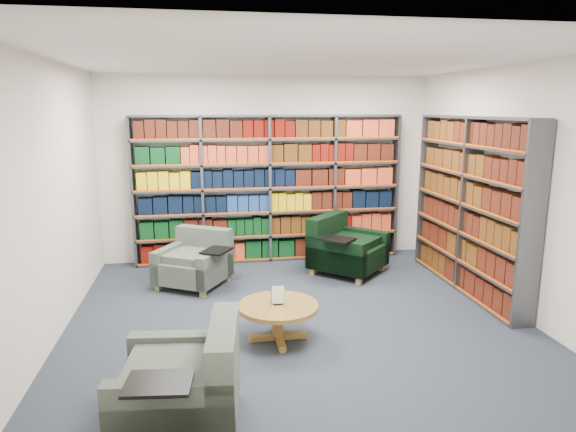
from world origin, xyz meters
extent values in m
cube|color=#1C212E|center=(0.00, 0.00, -0.01)|extent=(5.00, 5.00, 0.01)
cube|color=white|center=(0.00, 0.00, 2.80)|extent=(5.00, 5.00, 0.01)
cube|color=silver|center=(0.00, 2.50, 1.40)|extent=(5.00, 0.01, 2.80)
cube|color=silver|center=(0.00, -2.50, 1.40)|extent=(5.00, 0.01, 2.80)
cube|color=silver|center=(-2.50, 0.00, 1.40)|extent=(0.01, 5.00, 2.80)
cube|color=silver|center=(2.50, 0.00, 1.40)|extent=(0.01, 5.00, 2.80)
cube|color=#47494F|center=(0.00, 2.34, 1.10)|extent=(4.00, 0.28, 2.20)
cube|color=silver|center=(0.00, 2.47, 1.10)|extent=(4.00, 0.02, 2.20)
cube|color=#D84C0A|center=(0.00, 2.21, 1.10)|extent=(4.00, 0.01, 2.20)
cube|color=#540904|center=(0.00, 2.34, 0.18)|extent=(3.88, 0.21, 0.29)
cube|color=black|center=(0.00, 2.34, 0.54)|extent=(3.88, 0.21, 0.29)
cube|color=black|center=(0.00, 2.34, 0.91)|extent=(3.88, 0.21, 0.29)
cube|color=gold|center=(0.00, 2.34, 1.28)|extent=(3.88, 0.21, 0.29)
cube|color=black|center=(0.00, 2.34, 1.64)|extent=(3.88, 0.21, 0.29)
cube|color=#3A1309|center=(0.00, 2.34, 2.01)|extent=(3.88, 0.21, 0.29)
cube|color=#47494F|center=(2.34, 0.60, 1.10)|extent=(0.28, 2.50, 2.20)
cube|color=silver|center=(2.47, 0.60, 1.10)|extent=(0.02, 2.50, 2.20)
cube|color=#D84C0A|center=(2.21, 0.60, 1.10)|extent=(0.02, 2.50, 2.20)
cube|color=#43230A|center=(2.34, 0.60, 0.18)|extent=(0.21, 2.38, 0.29)
cube|color=#3A1309|center=(2.34, 0.60, 0.54)|extent=(0.21, 2.38, 0.29)
cube|color=#3A1309|center=(2.34, 0.60, 0.91)|extent=(0.21, 2.38, 0.29)
cube|color=#43230A|center=(2.34, 0.60, 1.28)|extent=(0.21, 2.38, 0.29)
cube|color=#43230A|center=(2.34, 0.60, 1.64)|extent=(0.21, 2.38, 0.29)
cube|color=#43230A|center=(2.34, 0.60, 2.01)|extent=(0.21, 2.38, 0.29)
cube|color=#09253B|center=(-1.15, 1.30, 0.23)|extent=(1.09, 1.09, 0.28)
cube|color=#09253B|center=(-1.00, 1.56, 0.41)|extent=(0.78, 0.56, 0.64)
cube|color=#09253B|center=(-1.45, 1.47, 0.30)|extent=(0.51, 0.75, 0.43)
cube|color=#09253B|center=(-0.86, 1.13, 0.30)|extent=(0.51, 0.75, 0.43)
cube|color=black|center=(-0.85, 1.06, 0.53)|extent=(0.46, 0.49, 0.02)
cube|color=olive|center=(-1.60, 1.18, 0.04)|extent=(0.08, 0.08, 0.09)
cube|color=olive|center=(-1.04, 0.85, 0.04)|extent=(0.08, 0.08, 0.09)
cube|color=olive|center=(-1.27, 1.74, 0.04)|extent=(0.08, 0.08, 0.09)
cube|color=olive|center=(-0.71, 1.41, 0.04)|extent=(0.08, 0.08, 0.09)
cube|color=black|center=(1.02, 1.49, 0.26)|extent=(1.25, 1.25, 0.31)
cube|color=black|center=(0.77, 1.73, 0.45)|extent=(0.76, 0.77, 0.71)
cube|color=black|center=(0.76, 1.22, 0.33)|extent=(0.73, 0.71, 0.47)
cube|color=black|center=(1.28, 1.76, 0.33)|extent=(0.73, 0.71, 0.47)
cube|color=black|center=(0.76, 1.15, 0.59)|extent=(0.54, 0.54, 0.02)
cube|color=olive|center=(1.03, 0.98, 0.05)|extent=(0.10, 0.10, 0.10)
cube|color=olive|center=(1.53, 1.50, 0.05)|extent=(0.10, 0.10, 0.10)
cube|color=olive|center=(0.50, 1.48, 0.05)|extent=(0.10, 0.10, 0.10)
cube|color=olive|center=(1.01, 2.01, 0.05)|extent=(0.10, 0.10, 0.10)
cube|color=#09253B|center=(-1.22, -1.80, 0.25)|extent=(0.96, 0.96, 0.31)
cube|color=#09253B|center=(-0.88, -1.84, 0.45)|extent=(0.29, 0.89, 0.70)
cube|color=#09253B|center=(-1.18, -1.43, 0.33)|extent=(0.88, 0.23, 0.46)
cube|color=#09253B|center=(-1.26, -2.17, 0.33)|extent=(0.88, 0.23, 0.46)
cube|color=black|center=(-1.31, -2.21, 0.58)|extent=(0.46, 0.37, 0.02)
cube|color=olive|center=(-1.54, -1.40, 0.05)|extent=(0.07, 0.07, 0.10)
cube|color=olive|center=(-0.82, -1.48, 0.05)|extent=(0.07, 0.07, 0.10)
cylinder|color=olive|center=(-0.29, -0.51, 0.36)|extent=(0.81, 0.81, 0.05)
cylinder|color=olive|center=(-0.29, -0.51, 0.18)|extent=(0.11, 0.11, 0.33)
cube|color=olive|center=(-0.29, -0.51, 0.04)|extent=(0.59, 0.07, 0.05)
cube|color=olive|center=(-0.29, -0.51, 0.04)|extent=(0.07, 0.59, 0.05)
cube|color=black|center=(-0.29, -0.51, 0.39)|extent=(0.09, 0.05, 0.01)
cube|color=white|center=(-0.29, -0.51, 0.48)|extent=(0.13, 0.01, 0.18)
cube|color=#145926|center=(-0.29, -0.50, 0.48)|extent=(0.14, 0.00, 0.19)
camera|label=1|loc=(-0.99, -5.30, 2.31)|focal=32.00mm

